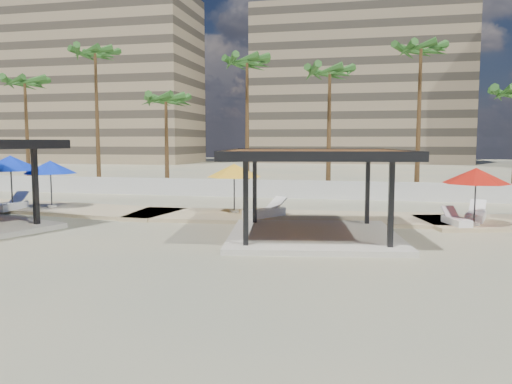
# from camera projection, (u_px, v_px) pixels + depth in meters

# --- Properties ---
(ground) EXTENTS (200.00, 200.00, 0.00)m
(ground) POSITION_uv_depth(u_px,v_px,m) (206.00, 246.00, 18.04)
(ground) COLOR tan
(ground) RESTS_ON ground
(promenade) EXTENTS (44.45, 7.97, 0.24)m
(promenade) POSITION_uv_depth(u_px,v_px,m) (292.00, 216.00, 25.05)
(promenade) COLOR #C6B284
(promenade) RESTS_ON ground
(boundary_wall) EXTENTS (56.00, 0.30, 1.20)m
(boundary_wall) POSITION_uv_depth(u_px,v_px,m) (281.00, 189.00, 33.52)
(boundary_wall) COLOR silver
(boundary_wall) RESTS_ON ground
(building_west) EXTENTS (34.00, 16.00, 32.40)m
(building_west) POSITION_uv_depth(u_px,v_px,m) (103.00, 79.00, 91.60)
(building_west) COLOR #937F60
(building_west) RESTS_ON ground
(building_mid) EXTENTS (38.00, 16.00, 30.40)m
(building_mid) POSITION_uv_depth(u_px,v_px,m) (359.00, 85.00, 91.54)
(building_mid) COLOR #847259
(building_mid) RESTS_ON ground
(pavilion_central) EXTENTS (7.79, 7.79, 3.45)m
(pavilion_central) POSITION_uv_depth(u_px,v_px,m) (314.00, 186.00, 19.35)
(pavilion_central) COLOR beige
(pavilion_central) RESTS_ON ground
(umbrella_a) EXTENTS (4.20, 4.20, 2.86)m
(umbrella_a) POSITION_uv_depth(u_px,v_px,m) (10.00, 163.00, 26.25)
(umbrella_a) COLOR beige
(umbrella_a) RESTS_ON promenade
(umbrella_b) EXTENTS (3.61, 3.61, 2.48)m
(umbrella_b) POSITION_uv_depth(u_px,v_px,m) (234.00, 171.00, 25.24)
(umbrella_b) COLOR beige
(umbrella_b) RESTS_ON promenade
(umbrella_c) EXTENTS (3.42, 3.42, 2.47)m
(umbrella_c) POSITION_uv_depth(u_px,v_px,m) (476.00, 176.00, 21.31)
(umbrella_c) COLOR beige
(umbrella_c) RESTS_ON promenade
(umbrella_f) EXTENTS (3.61, 3.61, 2.56)m
(umbrella_f) POSITION_uv_depth(u_px,v_px,m) (50.00, 167.00, 27.19)
(umbrella_f) COLOR beige
(umbrella_f) RESTS_ON promenade
(lounger_a) EXTENTS (0.91, 2.37, 0.88)m
(lounger_a) POSITION_uv_depth(u_px,v_px,m) (11.00, 206.00, 26.44)
(lounger_a) COLOR white
(lounger_a) RESTS_ON promenade
(lounger_b) EXTENTS (1.92, 2.39, 0.89)m
(lounger_b) POSITION_uv_depth(u_px,v_px,m) (265.00, 212.00, 23.93)
(lounger_b) COLOR white
(lounger_b) RESTS_ON promenade
(lounger_c) EXTENTS (1.09, 1.97, 0.71)m
(lounger_c) POSITION_uv_depth(u_px,v_px,m) (456.00, 221.00, 21.65)
(lounger_c) COLOR white
(lounger_c) RESTS_ON promenade
(lounger_d) EXTENTS (1.33, 2.36, 0.85)m
(lounger_d) POSITION_uv_depth(u_px,v_px,m) (476.00, 216.00, 22.86)
(lounger_d) COLOR white
(lounger_d) RESTS_ON promenade
(palm_a) EXTENTS (3.00, 3.00, 9.31)m
(palm_a) POSITION_uv_depth(u_px,v_px,m) (25.00, 86.00, 39.52)
(palm_a) COLOR brown
(palm_a) RESTS_ON ground
(palm_b) EXTENTS (3.00, 3.00, 11.42)m
(palm_b) POSITION_uv_depth(u_px,v_px,m) (95.00, 59.00, 38.42)
(palm_b) COLOR brown
(palm_b) RESTS_ON ground
(palm_c) EXTENTS (3.00, 3.00, 7.71)m
(palm_c) POSITION_uv_depth(u_px,v_px,m) (166.00, 103.00, 36.89)
(palm_c) COLOR brown
(palm_c) RESTS_ON ground
(palm_d) EXTENTS (3.00, 3.00, 10.39)m
(palm_d) POSITION_uv_depth(u_px,v_px,m) (247.00, 67.00, 36.13)
(palm_d) COLOR brown
(palm_d) RESTS_ON ground
(palm_e) EXTENTS (3.00, 3.00, 9.43)m
(palm_e) POSITION_uv_depth(u_px,v_px,m) (330.00, 77.00, 34.45)
(palm_e) COLOR brown
(palm_e) RESTS_ON ground
(palm_f) EXTENTS (3.00, 3.00, 10.80)m
(palm_f) POSITION_uv_depth(u_px,v_px,m) (421.00, 55.00, 33.22)
(palm_f) COLOR brown
(palm_f) RESTS_ON ground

